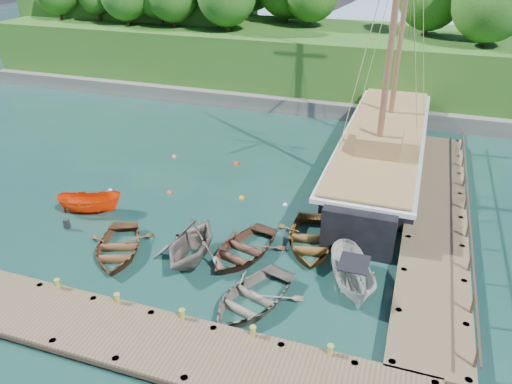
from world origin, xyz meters
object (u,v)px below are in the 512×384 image
Objects in this scene: rowboat_1 at (192,260)px; rowboat_0 at (118,254)px; rowboat_3 at (251,305)px; cabin_boat_white at (351,289)px; rowboat_2 at (243,255)px; motorboat_orange at (92,212)px; schooner at (382,153)px; rowboat_4 at (310,246)px.

rowboat_0 is at bearing -169.65° from rowboat_1.
cabin_boat_white is (3.93, 2.50, 0.00)m from rowboat_3.
motorboat_orange is (-9.76, 1.22, 0.00)m from rowboat_2.
rowboat_3 is 0.17× the size of schooner.
rowboat_2 is 9.83m from motorboat_orange.
motorboat_orange reaches higher than rowboat_2.
rowboat_4 is (8.98, 3.79, 0.00)m from rowboat_0.
motorboat_orange is at bearing 117.70° from rowboat_0.
rowboat_2 is at bearing 134.41° from rowboat_3.
schooner is (11.35, 14.49, 1.16)m from rowboat_0.
schooner is at bearing 65.15° from rowboat_4.
schooner is (-0.22, 13.47, 1.16)m from cabin_boat_white.
rowboat_2 is 5.65m from cabin_boat_white.
rowboat_2 is 13.73m from schooner.
rowboat_3 is 16.44m from schooner.
cabin_boat_white is at bearing 50.93° from rowboat_3.
schooner is at bearing -72.49° from motorboat_orange.
rowboat_4 is at bearing 29.61° from rowboat_1.
motorboat_orange is at bearing -173.44° from rowboat_2.
motorboat_orange is (-11.41, 4.61, 0.00)m from rowboat_3.
rowboat_3 is (1.65, -3.39, 0.00)m from rowboat_2.
cabin_boat_white reaches higher than rowboat_2.
rowboat_1 reaches higher than rowboat_4.
rowboat_1 is at bearing -127.06° from motorboat_orange.
rowboat_0 is 7.78m from rowboat_3.
rowboat_1 is 6.06m from rowboat_4.
schooner is at bearing 95.36° from rowboat_3.
schooner is (3.71, 15.98, 1.16)m from rowboat_3.
rowboat_2 is 3.54m from rowboat_4.
motorboat_orange is (-12.75, -0.67, 0.00)m from rowboat_4.
rowboat_1 is 1.20× the size of motorboat_orange.
schooner reaches higher than rowboat_3.
rowboat_4 is 1.37× the size of motorboat_orange.
rowboat_0 is 4.90m from motorboat_orange.
rowboat_2 is 0.98× the size of rowboat_3.
motorboat_orange reaches higher than rowboat_0.
motorboat_orange reaches higher than rowboat_3.
rowboat_3 is 1.31× the size of motorboat_orange.
rowboat_1 reaches higher than cabin_boat_white.
schooner reaches higher than rowboat_0.
rowboat_4 is at bearing 0.26° from rowboat_0.
rowboat_3 is at bearing -131.43° from motorboat_orange.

